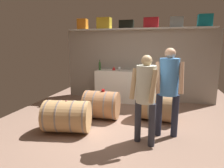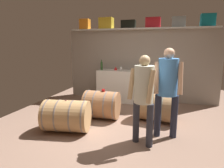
# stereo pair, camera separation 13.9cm
# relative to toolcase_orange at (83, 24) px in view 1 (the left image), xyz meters

# --- Properties ---
(ground_plane) EXTENTS (5.73, 8.20, 0.02)m
(ground_plane) POSITION_rel_toolcase_orange_xyz_m (1.72, -1.72, -2.32)
(ground_plane) COLOR #886958
(back_wall_panel) EXTENTS (4.53, 0.10, 2.12)m
(back_wall_panel) POSITION_rel_toolcase_orange_xyz_m (1.72, 0.15, -1.25)
(back_wall_panel) COLOR gray
(back_wall_panel) RESTS_ON ground
(high_shelf_board) EXTENTS (4.17, 0.40, 0.03)m
(high_shelf_board) POSITION_rel_toolcase_orange_xyz_m (1.72, 0.00, -0.17)
(high_shelf_board) COLOR silver
(high_shelf_board) RESTS_ON back_wall_panel
(toolcase_orange) EXTENTS (0.30, 0.27, 0.31)m
(toolcase_orange) POSITION_rel_toolcase_orange_xyz_m (0.00, 0.00, 0.00)
(toolcase_orange) COLOR orange
(toolcase_orange) RESTS_ON high_shelf_board
(toolcase_yellow) EXTENTS (0.41, 0.27, 0.33)m
(toolcase_yellow) POSITION_rel_toolcase_orange_xyz_m (0.70, 0.00, 0.01)
(toolcase_yellow) COLOR yellow
(toolcase_yellow) RESTS_ON high_shelf_board
(toolcase_black) EXTENTS (0.42, 0.20, 0.24)m
(toolcase_black) POSITION_rel_toolcase_orange_xyz_m (1.37, 0.00, -0.04)
(toolcase_black) COLOR black
(toolcase_black) RESTS_ON high_shelf_board
(toolcase_red) EXTENTS (0.41, 0.21, 0.29)m
(toolcase_red) POSITION_rel_toolcase_orange_xyz_m (2.08, 0.00, -0.01)
(toolcase_red) COLOR red
(toolcase_red) RESTS_ON high_shelf_board
(toolcase_grey) EXTENTS (0.35, 0.28, 0.28)m
(toolcase_grey) POSITION_rel_toolcase_orange_xyz_m (2.76, 0.00, -0.02)
(toolcase_grey) COLOR gray
(toolcase_grey) RESTS_ON high_shelf_board
(toolcase_teal) EXTENTS (0.36, 0.25, 0.32)m
(toolcase_teal) POSITION_rel_toolcase_orange_xyz_m (3.48, 0.00, 0.01)
(toolcase_teal) COLOR #117988
(toolcase_teal) RESTS_ON high_shelf_board
(work_cabinet) EXTENTS (1.75, 0.53, 0.94)m
(work_cabinet) POSITION_rel_toolcase_orange_xyz_m (1.39, -0.18, -1.84)
(work_cabinet) COLOR white
(work_cabinet) RESTS_ON ground
(wine_bottle_green) EXTENTS (0.07, 0.07, 0.31)m
(wine_bottle_green) POSITION_rel_toolcase_orange_xyz_m (0.62, -0.25, -1.23)
(wine_bottle_green) COLOR #2D5628
(wine_bottle_green) RESTS_ON work_cabinet
(wine_glass) EXTENTS (0.07, 0.07, 0.13)m
(wine_glass) POSITION_rel_toolcase_orange_xyz_m (1.25, -0.35, -1.28)
(wine_glass) COLOR white
(wine_glass) RESTS_ON work_cabinet
(red_funnel) EXTENTS (0.11, 0.11, 0.11)m
(red_funnel) POSITION_rel_toolcase_orange_xyz_m (1.04, -0.17, -1.31)
(red_funnel) COLOR red
(red_funnel) RESTS_ON work_cabinet
(wine_barrel_near) EXTENTS (0.80, 0.66, 0.65)m
(wine_barrel_near) POSITION_rel_toolcase_orange_xyz_m (1.13, -1.68, -1.99)
(wine_barrel_near) COLOR #A36F48
(wine_barrel_near) RESTS_ON ground
(wine_barrel_far) EXTENTS (0.91, 0.69, 0.62)m
(wine_barrel_far) POSITION_rel_toolcase_orange_xyz_m (2.38, -1.49, -2.01)
(wine_barrel_far) COLOR #9E7449
(wine_barrel_far) RESTS_ON ground
(wine_barrel_flank) EXTENTS (0.97, 0.76, 0.64)m
(wine_barrel_flank) POSITION_rel_toolcase_orange_xyz_m (0.70, -2.56, -2.00)
(wine_barrel_flank) COLOR tan
(wine_barrel_flank) RESTS_ON ground
(tasting_cup) EXTENTS (0.07, 0.07, 0.05)m
(tasting_cup) POSITION_rel_toolcase_orange_xyz_m (1.17, -1.68, -1.64)
(tasting_cup) COLOR red
(tasting_cup) RESTS_ON wine_barrel_near
(winemaker_pouring) EXTENTS (0.50, 0.44, 1.64)m
(winemaker_pouring) POSITION_rel_toolcase_orange_xyz_m (2.58, -2.25, -1.31)
(winemaker_pouring) COLOR #262A3C
(winemaker_pouring) RESTS_ON ground
(visitor_tasting) EXTENTS (0.48, 0.43, 1.53)m
(visitor_tasting) POSITION_rel_toolcase_orange_xyz_m (2.22, -2.66, -1.37)
(visitor_tasting) COLOR #30323E
(visitor_tasting) RESTS_ON ground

